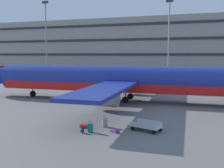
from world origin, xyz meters
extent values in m
plane|color=slate|center=(0.00, 0.00, 0.00)|extent=(600.00, 600.00, 0.00)
cube|color=gray|center=(0.00, 50.55, 8.85)|extent=(148.47, 19.38, 17.70)
cube|color=#2D2D33|center=(0.00, 40.76, 2.21)|extent=(146.98, 0.24, 0.70)
cube|color=#2D2D33|center=(0.00, 40.76, 6.64)|extent=(146.98, 0.24, 0.70)
cube|color=#2D2D33|center=(0.00, 40.76, 11.06)|extent=(146.98, 0.24, 0.70)
cube|color=#2D2D33|center=(0.00, 40.76, 15.49)|extent=(146.98, 0.24, 0.70)
cylinder|color=navy|center=(-2.15, -0.69, 3.11)|extent=(36.65, 5.72, 3.77)
cube|color=red|center=(-2.15, -0.69, 2.08)|extent=(35.19, 5.56, 1.21)
cone|color=navy|center=(-21.41, -1.72, 3.11)|extent=(3.21, 3.74, 3.58)
cube|color=navy|center=(-0.64, -10.17, 2.83)|extent=(5.21, 15.54, 0.36)
cube|color=navy|center=(-1.66, 8.90, 2.83)|extent=(5.21, 15.54, 0.36)
cylinder|color=#9E9EA3|center=(-1.29, -7.44, 1.49)|extent=(2.80, 2.22, 2.08)
cylinder|color=#9E9EA3|center=(-2.01, 6.12, 1.49)|extent=(2.80, 2.22, 2.08)
cylinder|color=black|center=(-16.00, -1.43, 0.45)|extent=(0.92, 0.40, 0.90)
cylinder|color=slate|center=(-16.00, -1.43, 1.06)|extent=(0.20, 0.20, 1.23)
cylinder|color=black|center=(-0.61, -2.21, 0.45)|extent=(0.92, 0.40, 0.90)
cylinder|color=slate|center=(-0.61, -2.21, 1.06)|extent=(0.20, 0.20, 1.23)
cylinder|color=black|center=(-0.78, 0.99, 0.45)|extent=(0.92, 0.40, 0.90)
cylinder|color=slate|center=(-0.78, 0.99, 1.06)|extent=(0.20, 0.20, 1.23)
cylinder|color=gray|center=(-35.57, 32.94, 10.78)|extent=(0.36, 0.36, 21.55)
cube|color=#333338|center=(-35.57, 32.94, 21.90)|extent=(1.80, 0.50, 0.70)
cylinder|color=gray|center=(0.54, 32.94, 9.84)|extent=(0.36, 0.36, 19.68)
cube|color=#333338|center=(0.54, 32.94, 20.03)|extent=(1.80, 0.50, 0.70)
cube|color=#72388C|center=(2.44, -15.73, 0.11)|extent=(0.88, 0.74, 0.22)
cube|color=black|center=(2.80, -15.91, 0.11)|extent=(0.13, 0.21, 0.02)
cube|color=gray|center=(1.01, -14.33, 0.44)|extent=(0.47, 0.44, 0.78)
cylinder|color=#333338|center=(1.06, -14.20, 0.90)|extent=(0.02, 0.02, 0.15)
cylinder|color=#333338|center=(0.88, -14.36, 0.90)|extent=(0.02, 0.02, 0.15)
cube|color=black|center=(0.97, -14.28, 0.98)|extent=(0.20, 0.18, 0.02)
cylinder|color=black|center=(1.20, -14.27, 0.03)|extent=(0.05, 0.05, 0.05)
cylinder|color=black|center=(0.93, -14.50, 0.03)|extent=(0.05, 0.05, 0.05)
cylinder|color=black|center=(1.09, -14.15, 0.03)|extent=(0.05, 0.05, 0.05)
cylinder|color=black|center=(0.82, -14.38, 0.03)|extent=(0.05, 0.05, 0.05)
cube|color=#147266|center=(0.46, -16.35, 0.40)|extent=(0.41, 0.25, 0.71)
cylinder|color=#333338|center=(0.35, -16.43, 0.86)|extent=(0.02, 0.02, 0.21)
cylinder|color=#333338|center=(0.57, -16.43, 0.86)|extent=(0.02, 0.02, 0.21)
cube|color=black|center=(0.46, -16.43, 0.97)|extent=(0.23, 0.03, 0.02)
cylinder|color=black|center=(0.30, -16.25, 0.03)|extent=(0.02, 0.05, 0.05)
cylinder|color=black|center=(0.63, -16.25, 0.03)|extent=(0.02, 0.05, 0.05)
cylinder|color=black|center=(0.29, -16.45, 0.03)|extent=(0.02, 0.05, 0.05)
cylinder|color=black|center=(0.62, -16.45, 0.03)|extent=(0.02, 0.05, 0.05)
cube|color=#B21E23|center=(-0.63, -15.21, 0.13)|extent=(0.79, 0.48, 0.26)
cube|color=black|center=(-1.03, -15.24, 0.13)|extent=(0.04, 0.22, 0.02)
ellipsoid|color=navy|center=(-0.12, -16.77, 0.24)|extent=(0.30, 0.38, 0.47)
ellipsoid|color=navy|center=(-0.23, -16.78, 0.17)|extent=(0.15, 0.26, 0.21)
torus|color=black|center=(-0.08, -16.76, 0.48)|extent=(0.02, 0.08, 0.08)
cube|color=black|center=(0.01, -16.85, 0.24)|extent=(0.03, 0.04, 0.40)
cube|color=black|center=(-0.01, -16.66, 0.24)|extent=(0.03, 0.04, 0.40)
cube|color=#B7B7BC|center=(4.85, -14.33, 0.42)|extent=(2.86, 1.98, 0.12)
cylinder|color=#4C4C51|center=(3.26, -13.87, 0.18)|extent=(0.69, 0.25, 0.05)
cube|color=#B7B7BC|center=(4.67, -14.93, 0.62)|extent=(2.38, 0.74, 0.40)
cube|color=#B7B7BC|center=(5.02, -13.74, 0.62)|extent=(2.38, 0.74, 0.40)
cylinder|color=black|center=(3.69, -14.57, 0.18)|extent=(0.37, 0.20, 0.36)
cylinder|color=black|center=(4.00, -13.51, 0.18)|extent=(0.37, 0.20, 0.36)
cylinder|color=black|center=(5.69, -15.16, 0.18)|extent=(0.37, 0.20, 0.36)
cylinder|color=black|center=(6.00, -14.10, 0.18)|extent=(0.37, 0.20, 0.36)
camera|label=1|loc=(9.46, -36.61, 6.57)|focal=42.81mm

